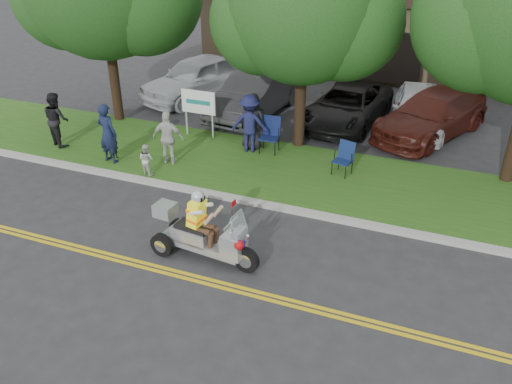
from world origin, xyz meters
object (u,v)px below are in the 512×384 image
at_px(spectator_adult_left, 107,133).
at_px(parked_car_mid, 347,106).
at_px(parked_car_right, 432,115).
at_px(spectator_adult_right, 168,138).
at_px(trike_scooter, 201,235).
at_px(spectator_adult_mid, 56,119).
at_px(parked_car_left, 256,93).
at_px(lawn_chair_a, 345,156).
at_px(lawn_chair_b, 270,132).
at_px(parked_car_far_left, 196,78).
at_px(parked_car_far_right, 419,109).

height_order(spectator_adult_left, parked_car_mid, spectator_adult_left).
distance_m(parked_car_mid, parked_car_right, 3.00).
bearing_deg(spectator_adult_right, trike_scooter, 119.21).
distance_m(spectator_adult_mid, spectator_adult_right, 4.17).
distance_m(parked_car_left, parked_car_right, 6.51).
relative_size(spectator_adult_left, spectator_adult_right, 1.11).
xyz_separation_m(trike_scooter, lawn_chair_a, (2.09, 5.35, 0.05)).
relative_size(spectator_adult_right, parked_car_left, 0.33).
distance_m(lawn_chair_b, parked_car_far_left, 6.30).
height_order(spectator_adult_right, parked_car_mid, spectator_adult_right).
bearing_deg(parked_car_far_left, lawn_chair_b, -20.22).
relative_size(lawn_chair_a, lawn_chair_b, 0.87).
bearing_deg(spectator_adult_left, parked_car_mid, -125.80).
bearing_deg(parked_car_left, parked_car_mid, 11.06).
height_order(spectator_adult_left, parked_car_far_right, spectator_adult_left).
bearing_deg(spectator_adult_mid, parked_car_far_left, -82.29).
xyz_separation_m(spectator_adult_right, parked_car_far_right, (6.79, 5.99, -0.19)).
xyz_separation_m(trike_scooter, parked_car_mid, (1.17, 9.62, 0.07)).
relative_size(lawn_chair_a, spectator_adult_left, 0.53).
bearing_deg(lawn_chair_b, trike_scooter, -88.92).
relative_size(parked_car_far_left, parked_car_right, 0.97).
bearing_deg(lawn_chair_a, spectator_adult_left, -150.30).
bearing_deg(parked_car_right, lawn_chair_b, -118.17).
height_order(spectator_adult_left, parked_car_left, spectator_adult_left).
distance_m(parked_car_left, parked_car_far_right, 6.04).
relative_size(lawn_chair_a, spectator_adult_right, 0.58).
bearing_deg(parked_car_left, spectator_adult_right, -92.10).
bearing_deg(parked_car_far_left, spectator_adult_right, -49.97).
distance_m(lawn_chair_a, spectator_adult_mid, 9.50).
bearing_deg(parked_car_far_right, spectator_adult_right, -144.60).
xyz_separation_m(parked_car_right, parked_car_far_right, (-0.50, 0.39, 0.01)).
bearing_deg(spectator_adult_mid, trike_scooter, 176.80).
relative_size(spectator_adult_right, parked_car_far_left, 0.34).
bearing_deg(parked_car_far_left, trike_scooter, -42.00).
height_order(parked_car_mid, parked_car_right, parked_car_right).
relative_size(parked_car_far_left, parked_car_far_right, 1.12).
bearing_deg(trike_scooter, parked_car_far_right, 75.87).
height_order(lawn_chair_b, spectator_adult_mid, spectator_adult_mid).
bearing_deg(parked_car_mid, lawn_chair_b, -109.36).
height_order(parked_car_far_left, parked_car_right, parked_car_far_left).
relative_size(lawn_chair_b, spectator_adult_right, 0.67).
relative_size(lawn_chair_a, parked_car_right, 0.19).
distance_m(lawn_chair_a, parked_car_far_right, 4.91).
relative_size(lawn_chair_b, parked_car_right, 0.22).
height_order(trike_scooter, parked_car_left, trike_scooter).
xyz_separation_m(lawn_chair_a, parked_car_left, (-4.42, 3.99, 0.19)).
relative_size(spectator_adult_mid, spectator_adult_right, 1.06).
relative_size(lawn_chair_b, spectator_adult_left, 0.61).
bearing_deg(lawn_chair_a, parked_car_far_right, 85.84).
xyz_separation_m(parked_car_far_left, parked_car_right, (9.50, -0.57, -0.10)).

